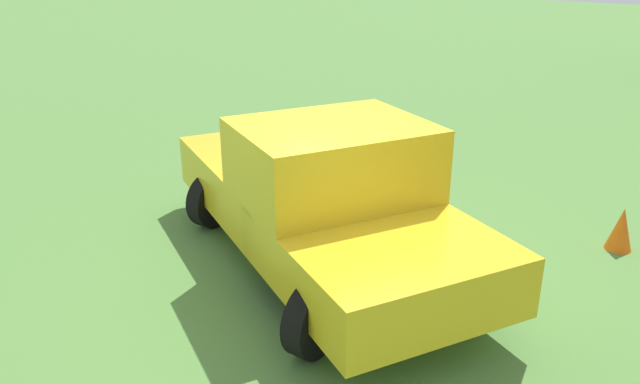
{
  "coord_description": "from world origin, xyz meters",
  "views": [
    {
      "loc": [
        -5.14,
        -3.42,
        3.54
      ],
      "look_at": [
        0.34,
        0.36,
        0.9
      ],
      "focal_mm": 35.14,
      "sensor_mm": 36.0,
      "label": 1
    }
  ],
  "objects": [
    {
      "name": "ground_plane",
      "position": [
        0.0,
        0.0,
        0.0
      ],
      "size": [
        80.0,
        80.0,
        0.0
      ],
      "primitive_type": "plane",
      "color": "#54843D"
    },
    {
      "name": "pickup_truck",
      "position": [
        0.28,
        0.25,
        0.91
      ],
      "size": [
        4.15,
        5.28,
        1.78
      ],
      "rotation": [
        0.0,
        0.0,
        1.06
      ],
      "color": "black",
      "rests_on": "ground_plane"
    },
    {
      "name": "traffic_cone",
      "position": [
        2.73,
        -2.51,
        0.28
      ],
      "size": [
        0.32,
        0.32,
        0.55
      ],
      "primitive_type": "cone",
      "color": "orange",
      "rests_on": "ground_plane"
    }
  ]
}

